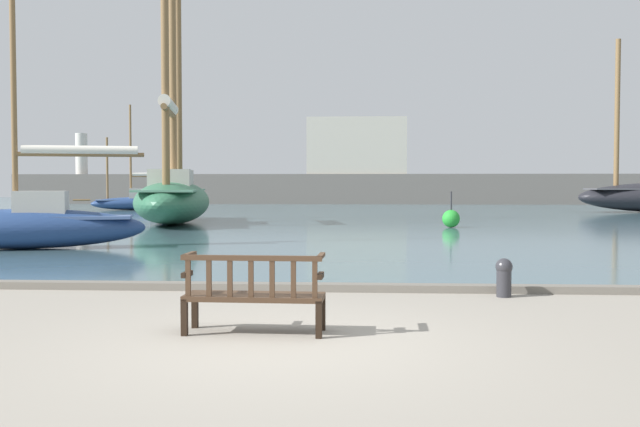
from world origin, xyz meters
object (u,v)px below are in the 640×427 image
(sailboat_mid_port, at_px, (173,194))
(sailboat_nearest_port, at_px, (23,221))
(park_bench, at_px, (254,293))
(channel_buoy, at_px, (451,219))
(mooring_bollard, at_px, (504,275))
(sailboat_outer_starboard, at_px, (134,201))

(sailboat_mid_port, bearing_deg, sailboat_nearest_port, -93.13)
(park_bench, distance_m, channel_buoy, 19.82)
(mooring_bollard, bearing_deg, sailboat_outer_starboard, 116.30)
(park_bench, relative_size, mooring_bollard, 2.73)
(sailboat_outer_starboard, bearing_deg, sailboat_nearest_port, -77.37)
(park_bench, height_order, mooring_bollard, park_bench)
(park_bench, height_order, sailboat_mid_port, sailboat_mid_port)
(sailboat_mid_port, bearing_deg, park_bench, -72.60)
(sailboat_outer_starboard, relative_size, sailboat_nearest_port, 0.77)
(sailboat_mid_port, xyz_separation_m, sailboat_outer_starboard, (-6.86, 15.79, -0.66))
(park_bench, xyz_separation_m, sailboat_nearest_port, (-7.37, 9.51, 0.31))
(sailboat_outer_starboard, relative_size, mooring_bollard, 11.47)
(mooring_bollard, xyz_separation_m, channel_buoy, (1.21, 16.39, 0.09))
(mooring_bollard, height_order, channel_buoy, channel_buoy)
(sailboat_mid_port, relative_size, mooring_bollard, 22.67)
(sailboat_nearest_port, distance_m, channel_buoy, 15.45)
(mooring_bollard, bearing_deg, channel_buoy, 85.77)
(sailboat_mid_port, relative_size, sailboat_outer_starboard, 1.98)
(sailboat_nearest_port, bearing_deg, channel_buoy, 39.17)
(sailboat_outer_starboard, xyz_separation_m, sailboat_nearest_port, (6.21, -27.71, 0.11))
(park_bench, distance_m, mooring_bollard, 4.46)
(sailboat_outer_starboard, height_order, mooring_bollard, sailboat_outer_starboard)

